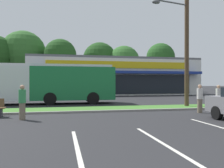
# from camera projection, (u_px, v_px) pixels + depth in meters

# --- Properties ---
(grass_median) EXTENTS (56.00, 2.20, 0.12)m
(grass_median) POSITION_uv_depth(u_px,v_px,m) (93.00, 109.00, 14.95)
(grass_median) COLOR #427A2D
(grass_median) RESTS_ON ground_plane
(curb_lip) EXTENTS (56.00, 0.24, 0.12)m
(curb_lip) POSITION_uv_depth(u_px,v_px,m) (95.00, 111.00, 13.75)
(curb_lip) COLOR gray
(curb_lip) RESTS_ON ground_plane
(parking_stripe_1) EXTENTS (0.12, 4.80, 0.01)m
(parking_stripe_1) POSITION_uv_depth(u_px,v_px,m) (78.00, 150.00, 6.00)
(parking_stripe_1) COLOR silver
(parking_stripe_1) RESTS_ON ground_plane
(parking_stripe_2) EXTENTS (0.12, 4.80, 0.01)m
(parking_stripe_2) POSITION_uv_depth(u_px,v_px,m) (165.00, 145.00, 6.52)
(parking_stripe_2) COLOR silver
(parking_stripe_2) RESTS_ON ground_plane
(storefront_building) EXTENTS (24.68, 15.33, 5.45)m
(storefront_building) POSITION_uv_depth(u_px,v_px,m) (110.00, 77.00, 38.65)
(storefront_building) COLOR silver
(storefront_building) RESTS_ON ground_plane
(tree_mid_left) EXTENTS (8.25, 8.25, 11.54)m
(tree_mid_left) POSITION_uv_depth(u_px,v_px,m) (23.00, 53.00, 43.89)
(tree_mid_left) COLOR #473323
(tree_mid_left) RESTS_ON ground_plane
(tree_mid) EXTENTS (5.87, 5.87, 9.73)m
(tree_mid) POSITION_uv_depth(u_px,v_px,m) (60.00, 55.00, 42.39)
(tree_mid) COLOR #473323
(tree_mid) RESTS_ON ground_plane
(tree_mid_right) EXTENTS (6.88, 6.88, 10.07)m
(tree_mid_right) POSITION_uv_depth(u_px,v_px,m) (100.00, 59.00, 47.88)
(tree_mid_right) COLOR #473323
(tree_mid_right) RESTS_ON ground_plane
(tree_right) EXTENTS (6.38, 6.38, 9.22)m
(tree_right) POSITION_uv_depth(u_px,v_px,m) (124.00, 62.00, 46.94)
(tree_right) COLOR #473323
(tree_right) RESTS_ON ground_plane
(tree_far_right) EXTENTS (5.92, 5.92, 10.09)m
(tree_far_right) POSITION_uv_depth(u_px,v_px,m) (161.00, 57.00, 48.91)
(tree_far_right) COLOR #473323
(tree_far_right) RESTS_ON ground_plane
(utility_pole) EXTENTS (3.14, 2.38, 10.05)m
(utility_pole) POSITION_uv_depth(u_px,v_px,m) (185.00, 31.00, 16.40)
(utility_pole) COLOR #4C3826
(utility_pole) RESTS_ON ground_plane
(city_bus) EXTENTS (12.31, 2.71, 3.25)m
(city_bus) POSITION_uv_depth(u_px,v_px,m) (39.00, 83.00, 19.15)
(city_bus) COLOR #196638
(city_bus) RESTS_ON ground_plane
(pedestrian_near_bench) EXTENTS (0.33, 0.33, 1.65)m
(pedestrian_near_bench) POSITION_uv_depth(u_px,v_px,m) (22.00, 102.00, 10.98)
(pedestrian_near_bench) COLOR #726651
(pedestrian_near_bench) RESTS_ON ground_plane
(pedestrian_mid) EXTENTS (0.33, 0.33, 1.65)m
(pedestrian_mid) POSITION_uv_depth(u_px,v_px,m) (200.00, 99.00, 13.56)
(pedestrian_mid) COLOR #726651
(pedestrian_mid) RESTS_ON ground_plane
(pedestrian_far) EXTENTS (0.32, 0.32, 1.61)m
(pedestrian_far) POSITION_uv_depth(u_px,v_px,m) (218.00, 97.00, 14.95)
(pedestrian_far) COLOR #726651
(pedestrian_far) RESTS_ON ground_plane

